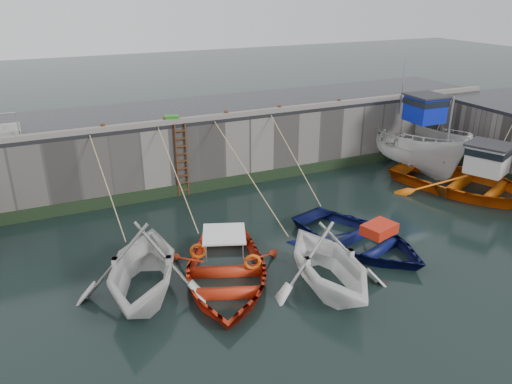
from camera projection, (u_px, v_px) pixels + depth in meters
name	position (u px, v px, depth m)	size (l,w,h in m)	color
ground	(356.00, 306.00, 14.20)	(120.00, 120.00, 0.00)	black
quay_back	(206.00, 141.00, 24.09)	(30.00, 5.00, 3.00)	slate
road_back	(205.00, 109.00, 23.49)	(30.00, 5.00, 0.16)	black
kerb_back	(223.00, 116.00, 21.45)	(30.00, 0.30, 0.20)	slate
algae_back	(226.00, 182.00, 22.44)	(30.00, 0.08, 0.50)	black
ladder	(182.00, 161.00, 21.11)	(0.51, 0.08, 3.20)	#3F1E0F
boat_near_white	(145.00, 293.00, 14.81)	(4.08, 4.73, 2.49)	silver
boat_near_white_rope	(116.00, 229.00, 18.71)	(0.04, 5.03, 3.10)	tan
boat_near_blue	(225.00, 282.00, 15.38)	(3.84, 5.38, 1.11)	red
boat_near_blue_rope	(179.00, 220.00, 19.46)	(0.04, 5.41, 3.10)	tan
boat_near_blacktrim	(327.00, 286.00, 15.16)	(3.83, 4.43, 2.34)	white
boat_near_blacktrim_rope	(251.00, 215.00, 19.88)	(0.04, 6.79, 3.10)	tan
boat_near_navy	(358.00, 246.00, 17.52)	(3.73, 5.22, 1.08)	#0B1146
boat_near_navy_rope	(292.00, 197.00, 21.52)	(0.04, 5.24, 3.10)	tan
boat_far_white	(412.00, 144.00, 24.77)	(2.97, 7.35, 5.81)	silver
boat_far_orange	(470.00, 183.00, 21.87)	(7.22, 8.22, 4.41)	orange
fish_crate	(172.00, 119.00, 20.69)	(0.55, 0.40, 0.32)	#1B7815
bollard_a	(103.00, 127.00, 19.57)	(0.18, 0.18, 0.28)	#3F1E0F
bollard_b	(165.00, 121.00, 20.55)	(0.18, 0.18, 0.28)	#3F1E0F
bollard_c	(226.00, 114.00, 21.60)	(0.18, 0.18, 0.28)	#3F1E0F
bollard_d	(279.00, 108.00, 22.61)	(0.18, 0.18, 0.28)	#3F1E0F
bollard_e	(339.00, 102.00, 23.85)	(0.18, 0.18, 0.28)	#3F1E0F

